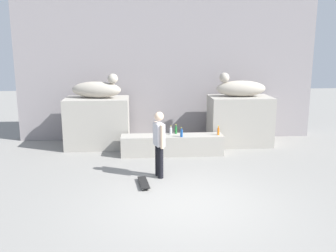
% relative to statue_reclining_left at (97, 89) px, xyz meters
% --- Properties ---
extents(ground_plane, '(40.00, 40.00, 0.00)m').
position_rel_statue_reclining_left_xyz_m(ground_plane, '(2.29, -4.70, -1.89)').
color(ground_plane, gray).
extents(facade_wall, '(10.22, 0.60, 5.79)m').
position_rel_statue_reclining_left_xyz_m(facade_wall, '(2.29, 1.25, 1.01)').
color(facade_wall, gray).
rests_on(facade_wall, ground_plane).
extents(pedestal_left, '(2.00, 1.24, 1.60)m').
position_rel_statue_reclining_left_xyz_m(pedestal_left, '(-0.04, 0.01, -1.09)').
color(pedestal_left, '#A39E93').
rests_on(pedestal_left, ground_plane).
extents(pedestal_right, '(2.00, 1.24, 1.60)m').
position_rel_statue_reclining_left_xyz_m(pedestal_right, '(4.62, 0.01, -1.09)').
color(pedestal_right, '#A39E93').
rests_on(pedestal_right, ground_plane).
extents(statue_reclining_left, '(1.68, 0.89, 0.78)m').
position_rel_statue_reclining_left_xyz_m(statue_reclining_left, '(0.00, 0.00, 0.00)').
color(statue_reclining_left, '#B5AB9B').
rests_on(statue_reclining_left, pedestal_left).
extents(statue_reclining_right, '(1.62, 0.63, 0.78)m').
position_rel_statue_reclining_left_xyz_m(statue_reclining_right, '(4.58, 0.01, 0.00)').
color(statue_reclining_right, '#B5AB9B').
rests_on(statue_reclining_right, pedestal_right).
extents(ledge_block, '(3.06, 0.62, 0.60)m').
position_rel_statue_reclining_left_xyz_m(ledge_block, '(2.29, -1.05, -1.59)').
color(ledge_block, '#A39E93').
rests_on(ledge_block, ground_plane).
extents(skater, '(0.29, 0.52, 1.67)m').
position_rel_statue_reclining_left_xyz_m(skater, '(1.81, -2.96, -0.97)').
color(skater, black).
rests_on(skater, ground_plane).
extents(skateboard, '(0.30, 0.82, 0.08)m').
position_rel_statue_reclining_left_xyz_m(skateboard, '(1.41, -3.52, -1.82)').
color(skateboard, black).
rests_on(skateboard, ground_plane).
extents(bottle_orange, '(0.07, 0.07, 0.28)m').
position_rel_statue_reclining_left_xyz_m(bottle_orange, '(3.69, -1.10, -1.17)').
color(bottle_orange, orange).
rests_on(bottle_orange, ledge_block).
extents(bottle_clear, '(0.07, 0.07, 0.26)m').
position_rel_statue_reclining_left_xyz_m(bottle_clear, '(2.26, -0.93, -1.18)').
color(bottle_clear, silver).
rests_on(bottle_clear, ledge_block).
extents(bottle_green, '(0.07, 0.07, 0.29)m').
position_rel_statue_reclining_left_xyz_m(bottle_green, '(2.42, -0.86, -1.17)').
color(bottle_green, '#1E722D').
rests_on(bottle_green, ledge_block).
extents(bottle_blue, '(0.08, 0.08, 0.28)m').
position_rel_statue_reclining_left_xyz_m(bottle_blue, '(2.55, -1.27, -1.17)').
color(bottle_blue, '#194C99').
rests_on(bottle_blue, ledge_block).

